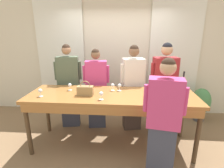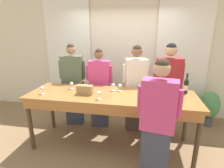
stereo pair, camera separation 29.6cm
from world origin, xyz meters
name	(u,v)px [view 1 (the left image)]	position (x,y,z in m)	size (l,w,h in m)	color
ground_plane	(112,144)	(0.00, 0.00, 0.00)	(18.00, 18.00, 0.00)	#846647
wall_back	(116,57)	(0.00, 1.50, 1.40)	(12.00, 0.06, 2.80)	beige
curtain_panel_left	(61,59)	(-1.35, 1.43, 1.34)	(1.14, 0.03, 2.69)	white
curtain_panel_right	(174,60)	(1.35, 1.43, 1.34)	(1.14, 0.03, 2.69)	white
tasting_bar	(111,99)	(0.00, -0.03, 0.89)	(2.81, 0.87, 0.98)	#9E6633
wine_bottle	(183,84)	(1.23, 0.28, 1.11)	(0.07, 0.07, 0.35)	black
handbag	(85,90)	(-0.43, -0.08, 1.07)	(0.26, 0.12, 0.25)	#997A4C
wine_glass_front_left	(169,97)	(0.86, -0.32, 1.07)	(0.07, 0.07, 0.13)	white
wine_glass_front_mid	(119,86)	(0.12, 0.18, 1.07)	(0.07, 0.07, 0.13)	white
wine_glass_front_right	(40,91)	(-1.13, -0.20, 1.07)	(0.07, 0.07, 0.13)	white
wine_glass_center_left	(101,94)	(-0.14, -0.26, 1.07)	(0.07, 0.07, 0.13)	white
wine_glass_center_mid	(70,85)	(-0.75, 0.14, 1.07)	(0.07, 0.07, 0.13)	white
wine_glass_center_right	(113,86)	(0.01, 0.19, 1.07)	(0.07, 0.07, 0.13)	white
wine_glass_back_left	(163,90)	(0.83, 0.00, 1.07)	(0.07, 0.07, 0.13)	white
guest_olive_jacket	(69,86)	(-0.94, 0.63, 0.90)	(0.54, 0.27, 1.75)	#383D51
guest_pink_top	(96,89)	(-0.36, 0.63, 0.85)	(0.54, 0.25, 1.67)	#383D51
guest_cream_sweater	(133,88)	(0.38, 0.63, 0.89)	(0.52, 0.36, 1.75)	#473833
guest_striped_shirt	(164,87)	(0.99, 0.63, 0.92)	(0.57, 0.30, 1.79)	#383D51
host_pouring	(163,122)	(0.72, -0.69, 0.88)	(0.53, 0.28, 1.70)	#383D51
potted_plant	(201,103)	(1.95, 1.07, 0.43)	(0.42, 0.42, 0.77)	#4C4C51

